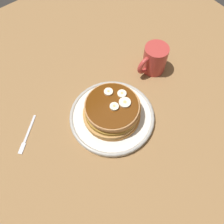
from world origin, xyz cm
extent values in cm
cube|color=olive|center=(0.00, 0.00, -1.50)|extent=(140.00, 140.00, 3.00)
cylinder|color=silver|center=(0.00, 0.00, 0.85)|extent=(25.83, 25.83, 1.70)
torus|color=#A19E96|center=(0.00, 0.00, 1.44)|extent=(26.24, 26.24, 1.19)
cylinder|color=#C27D3A|center=(0.39, 0.10, 2.32)|extent=(17.29, 17.29, 1.24)
cylinder|color=#B78549|center=(0.52, -0.01, 3.55)|extent=(16.67, 16.67, 1.24)
cylinder|color=olive|center=(0.44, 0.09, 4.79)|extent=(16.23, 16.23, 1.24)
cylinder|color=#BF7F3F|center=(-0.56, -0.13, 6.03)|extent=(16.15, 16.15, 1.24)
cylinder|color=#B27C49|center=(-0.33, 0.03, 7.27)|extent=(15.98, 15.98, 1.24)
cylinder|color=#592B0A|center=(0.00, 0.00, 7.96)|extent=(15.25, 15.25, 0.16)
cylinder|color=beige|center=(-0.12, 1.00, 8.33)|extent=(2.61, 2.61, 0.89)
cylinder|color=tan|center=(-0.12, 1.00, 8.81)|extent=(0.73, 0.73, 0.08)
cylinder|color=#FCE9C4|center=(-1.89, -3.99, 8.28)|extent=(2.62, 2.62, 0.79)
cylinder|color=tan|center=(-1.89, -3.99, 8.72)|extent=(0.73, 0.73, 0.08)
cylinder|color=#F6EAC4|center=(-4.52, -1.01, 8.27)|extent=(2.69, 2.69, 0.77)
cylinder|color=tan|center=(-4.52, -1.01, 8.70)|extent=(0.75, 0.75, 0.08)
cylinder|color=#F6E4C5|center=(-3.21, 1.85, 8.32)|extent=(3.44, 3.44, 0.87)
cylinder|color=tan|center=(-3.21, 1.85, 8.79)|extent=(0.96, 0.96, 0.08)
cylinder|color=#B23833|center=(-23.79, -6.51, 4.95)|extent=(7.98, 7.98, 9.90)
cylinder|color=black|center=(-23.79, -6.51, 8.91)|extent=(6.79, 6.79, 0.59)
torus|color=#B23833|center=(-19.60, -6.51, 4.95)|extent=(6.98, 1.44, 6.98)
cube|color=silver|center=(21.89, -12.92, 0.25)|extent=(7.70, 6.68, 0.50)
cube|color=silver|center=(26.85, -8.71, 0.25)|extent=(3.48, 3.23, 0.50)
camera|label=1|loc=(23.07, 28.60, 68.51)|focal=39.82mm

